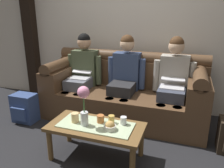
# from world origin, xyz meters

# --- Properties ---
(ground_plane) EXTENTS (14.00, 14.00, 0.00)m
(ground_plane) POSITION_xyz_m (0.00, 0.00, 0.00)
(ground_plane) COLOR black
(back_wall_patterned) EXTENTS (6.00, 0.12, 2.90)m
(back_wall_patterned) POSITION_xyz_m (0.00, 1.70, 1.45)
(back_wall_patterned) COLOR beige
(back_wall_patterned) RESTS_ON ground_plane
(timber_pillar) EXTENTS (0.20, 0.20, 2.90)m
(timber_pillar) POSITION_xyz_m (-1.90, 1.58, 1.45)
(timber_pillar) COLOR black
(timber_pillar) RESTS_ON ground_plane
(couch) EXTENTS (2.30, 0.88, 0.96)m
(couch) POSITION_xyz_m (0.00, 1.17, 0.37)
(couch) COLOR #513823
(couch) RESTS_ON ground_plane
(person_left) EXTENTS (0.56, 0.67, 1.22)m
(person_left) POSITION_xyz_m (-0.68, 1.17, 0.66)
(person_left) COLOR #595B66
(person_left) RESTS_ON ground_plane
(person_middle) EXTENTS (0.56, 0.67, 1.22)m
(person_middle) POSITION_xyz_m (0.00, 1.17, 0.66)
(person_middle) COLOR #232326
(person_middle) RESTS_ON ground_plane
(person_right) EXTENTS (0.56, 0.67, 1.22)m
(person_right) POSITION_xyz_m (0.68, 1.17, 0.66)
(person_right) COLOR #383D4C
(person_right) RESTS_ON ground_plane
(coffee_table) EXTENTS (1.00, 0.49, 0.40)m
(coffee_table) POSITION_xyz_m (0.00, 0.09, 0.34)
(coffee_table) COLOR brown
(coffee_table) RESTS_ON ground_plane
(flower_vase) EXTENTS (0.12, 0.12, 0.42)m
(flower_vase) POSITION_xyz_m (-0.10, 0.04, 0.66)
(flower_vase) COLOR silver
(flower_vase) RESTS_ON coffee_table
(snack_bowl) EXTENTS (0.12, 0.12, 0.10)m
(snack_bowl) POSITION_xyz_m (0.18, 0.04, 0.43)
(snack_bowl) COLOR silver
(snack_bowl) RESTS_ON coffee_table
(cup_near_left) EXTENTS (0.08, 0.08, 0.10)m
(cup_near_left) POSITION_xyz_m (-0.23, 0.07, 0.45)
(cup_near_left) COLOR #DBB77A
(cup_near_left) RESTS_ON coffee_table
(cup_near_right) EXTENTS (0.07, 0.07, 0.08)m
(cup_near_right) POSITION_xyz_m (0.27, 0.19, 0.44)
(cup_near_right) COLOR silver
(cup_near_right) RESTS_ON coffee_table
(cup_far_center) EXTENTS (0.08, 0.08, 0.08)m
(cup_far_center) POSITION_xyz_m (0.03, 0.15, 0.44)
(cup_far_center) COLOR #B26633
(cup_far_center) RESTS_ON coffee_table
(cup_far_left) EXTENTS (0.06, 0.06, 0.09)m
(cup_far_left) POSITION_xyz_m (0.14, 0.17, 0.44)
(cup_far_left) COLOR gold
(cup_far_left) RESTS_ON coffee_table
(backpack_left) EXTENTS (0.33, 0.27, 0.41)m
(backpack_left) POSITION_xyz_m (-1.32, 0.54, 0.20)
(backpack_left) COLOR #33477A
(backpack_left) RESTS_ON ground_plane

